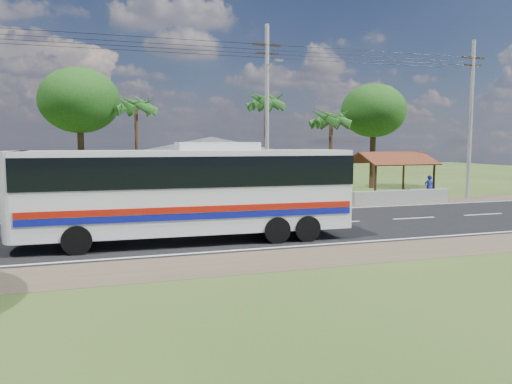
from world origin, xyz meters
The scene contains 14 objects.
ground centered at (0.00, 0.00, 0.00)m, with size 120.00×120.00×0.00m, color #2F4418.
road centered at (0.00, 0.00, 0.01)m, with size 120.00×16.00×0.03m.
house centered at (1.00, 13.00, 2.64)m, with size 12.40×10.00×5.00m.
waiting_shed centered at (13.00, 8.50, 2.73)m, with size 5.20×4.48×3.35m.
concrete_barrier centered at (12.00, 5.60, 0.45)m, with size 7.00×0.30×0.90m, color #9E9E99.
utility_poles centered at (2.67, 6.49, 5.77)m, with size 32.80×2.22×11.00m.
palm_near centered at (9.50, 11.00, 5.71)m, with size 2.80×2.80×6.70m.
palm_mid centered at (6.00, 15.50, 7.16)m, with size 2.80×2.80×8.20m.
palm_far centered at (-4.00, 16.00, 6.68)m, with size 2.80×2.80×7.70m.
tree_behind_house centered at (-8.00, 18.00, 7.12)m, with size 6.00×6.00×9.61m.
tree_behind_shed centered at (16.00, 16.00, 6.68)m, with size 5.60×5.60×9.02m.
coach_bus centered at (-3.31, -2.51, 2.30)m, with size 13.07×3.20×4.03m.
motorcycle centered at (12.04, 5.79, 0.48)m, with size 0.64×1.85×0.97m, color black.
person centered at (14.80, 6.54, 0.88)m, with size 0.64×0.42×1.77m, color navy.
Camera 1 is at (-6.89, -22.28, 4.05)m, focal length 35.00 mm.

